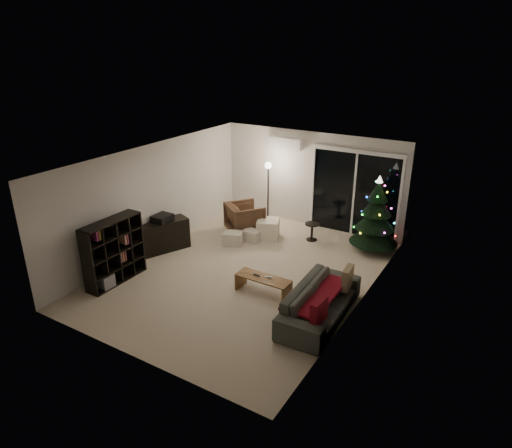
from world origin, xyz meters
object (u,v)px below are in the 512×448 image
Objects in this scene: media_cabinet at (164,236)px; coffee_table at (263,285)px; sofa at (320,302)px; christmas_tree at (376,214)px; bookshelf at (108,250)px; armchair at (245,218)px.

media_cabinet reaches higher than coffee_table.
sofa is 1.94× the size of coffee_table.
coffee_table is at bearing -111.79° from christmas_tree.
bookshelf is 0.74× the size of christmas_tree.
sofa is (4.30, 0.94, -0.36)m from bookshelf.
sofa is at bearing -8.32° from coffee_table.
armchair is 0.47× the size of christmas_tree.
sofa is 1.18× the size of christmas_tree.
armchair reaches higher than sofa.
media_cabinet is 4.36m from sofa.
bookshelf is at bearing -66.77° from media_cabinet.
christmas_tree reaches higher than bookshelf.
coffee_table is 0.61× the size of christmas_tree.
armchair reaches higher than media_cabinet.
sofa is at bearing 0.94° from bookshelf.
bookshelf is at bearing 100.02° from sofa.
bookshelf is at bearing -135.27° from christmas_tree.
sofa reaches higher than coffee_table.
media_cabinet is 1.05× the size of coffee_table.
bookshelf is 5.96m from christmas_tree.
coffee_table is (3.01, 1.14, -0.50)m from bookshelf.
christmas_tree reaches higher than sofa.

